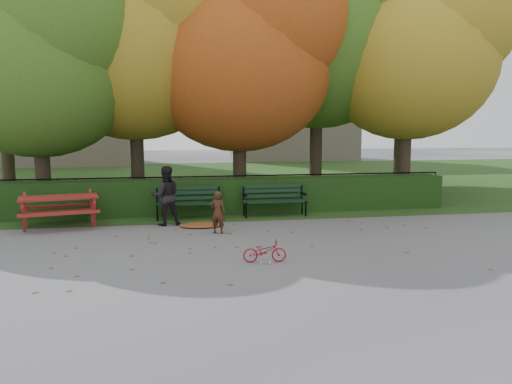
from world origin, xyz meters
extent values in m
plane|color=slate|center=(0.00, 0.00, 0.00)|extent=(90.00, 90.00, 0.00)
plane|color=#1D3A12|center=(0.00, 14.00, 0.01)|extent=(90.00, 90.00, 0.00)
cube|color=#BAA792|center=(-9.00, 26.00, 7.50)|extent=(10.00, 7.00, 15.00)
cube|color=#BAA792|center=(8.00, 28.00, 6.00)|extent=(9.00, 6.00, 12.00)
cube|color=black|center=(0.00, 4.50, 0.50)|extent=(13.00, 0.90, 1.00)
cube|color=black|center=(0.00, 5.30, 0.08)|extent=(14.00, 0.04, 0.04)
cube|color=black|center=(0.00, 5.30, 1.00)|extent=(14.00, 0.04, 0.04)
cylinder|color=black|center=(-6.50, 5.30, 0.50)|extent=(0.03, 0.03, 1.00)
cylinder|color=black|center=(-3.00, 5.30, 0.50)|extent=(0.03, 0.03, 1.00)
cylinder|color=black|center=(0.00, 5.30, 0.50)|extent=(0.03, 0.03, 1.00)
cylinder|color=black|center=(3.00, 5.30, 0.50)|extent=(0.03, 0.03, 1.00)
cylinder|color=black|center=(6.50, 5.30, 0.50)|extent=(0.03, 0.03, 1.00)
cylinder|color=black|center=(-5.50, 5.80, 1.31)|extent=(0.44, 0.44, 2.62)
ellipsoid|color=#2A591C|center=(-5.50, 5.80, 4.12)|extent=(5.60, 5.60, 5.04)
sphere|color=#2A591C|center=(-4.52, 5.10, 5.38)|extent=(4.20, 4.20, 4.20)
cylinder|color=black|center=(-2.80, 7.00, 1.57)|extent=(0.44, 0.44, 3.15)
ellipsoid|color=olive|center=(-2.80, 7.00, 4.95)|extent=(6.40, 6.40, 5.76)
cylinder|color=black|center=(0.50, 6.20, 1.40)|extent=(0.44, 0.44, 2.80)
ellipsoid|color=#7F320B|center=(0.50, 6.20, 4.40)|extent=(6.00, 6.00, 5.40)
sphere|color=#7F320B|center=(1.55, 5.45, 5.75)|extent=(4.50, 4.50, 4.50)
cylinder|color=black|center=(3.50, 7.50, 1.75)|extent=(0.44, 0.44, 3.50)
ellipsoid|color=#2A591C|center=(3.50, 7.50, 5.50)|extent=(6.80, 6.80, 6.12)
cylinder|color=black|center=(6.20, 6.00, 1.49)|extent=(0.44, 0.44, 2.97)
ellipsoid|color=olive|center=(6.20, 6.00, 4.68)|extent=(5.80, 5.80, 5.22)
sphere|color=olive|center=(7.21, 5.28, 5.98)|extent=(4.35, 4.35, 4.35)
cylinder|color=black|center=(-7.50, 9.50, 1.66)|extent=(0.44, 0.44, 3.32)
ellipsoid|color=#7F320B|center=(-7.50, 9.50, 5.23)|extent=(6.60, 6.60, 5.94)
sphere|color=#7F320B|center=(-6.35, 8.68, 6.71)|extent=(4.95, 4.95, 4.95)
cylinder|color=black|center=(8.00, 10.00, 1.57)|extent=(0.44, 0.44, 3.15)
ellipsoid|color=#2A591C|center=(8.00, 10.00, 4.95)|extent=(6.00, 6.00, 5.40)
sphere|color=#2A591C|center=(9.05, 9.25, 6.30)|extent=(4.50, 4.50, 4.50)
cube|color=black|center=(-1.30, 3.42, 0.44)|extent=(1.80, 0.12, 0.04)
cube|color=black|center=(-1.30, 3.60, 0.44)|extent=(1.80, 0.12, 0.04)
cube|color=black|center=(-1.30, 3.78, 0.44)|extent=(1.80, 0.12, 0.04)
cube|color=black|center=(-1.30, 3.87, 0.55)|extent=(1.80, 0.05, 0.10)
cube|color=black|center=(-1.30, 3.87, 0.70)|extent=(1.80, 0.05, 0.10)
cube|color=black|center=(-1.30, 3.87, 0.83)|extent=(1.80, 0.05, 0.10)
cube|color=black|center=(-2.15, 3.60, 0.42)|extent=(0.05, 0.55, 0.06)
cube|color=black|center=(-2.15, 3.87, 0.65)|extent=(0.05, 0.05, 0.41)
cylinder|color=black|center=(-2.15, 3.42, 0.22)|extent=(0.05, 0.05, 0.44)
cylinder|color=black|center=(-2.15, 3.78, 0.22)|extent=(0.05, 0.05, 0.44)
cube|color=black|center=(-2.15, 3.62, 0.62)|extent=(0.05, 0.45, 0.04)
cube|color=black|center=(-0.45, 3.60, 0.42)|extent=(0.05, 0.55, 0.06)
cube|color=black|center=(-0.45, 3.87, 0.65)|extent=(0.05, 0.05, 0.41)
cylinder|color=black|center=(-0.45, 3.42, 0.22)|extent=(0.05, 0.05, 0.44)
cylinder|color=black|center=(-0.45, 3.78, 0.22)|extent=(0.05, 0.05, 0.44)
cube|color=black|center=(-0.45, 3.62, 0.62)|extent=(0.05, 0.45, 0.04)
cube|color=black|center=(1.10, 3.42, 0.44)|extent=(1.80, 0.12, 0.04)
cube|color=black|center=(1.10, 3.60, 0.44)|extent=(1.80, 0.12, 0.04)
cube|color=black|center=(1.10, 3.78, 0.44)|extent=(1.80, 0.12, 0.04)
cube|color=black|center=(1.10, 3.87, 0.55)|extent=(1.80, 0.05, 0.10)
cube|color=black|center=(1.10, 3.87, 0.70)|extent=(1.80, 0.05, 0.10)
cube|color=black|center=(1.10, 3.87, 0.83)|extent=(1.80, 0.05, 0.10)
cube|color=black|center=(0.25, 3.60, 0.42)|extent=(0.05, 0.55, 0.06)
cube|color=black|center=(0.25, 3.87, 0.65)|extent=(0.05, 0.05, 0.41)
cylinder|color=black|center=(0.25, 3.42, 0.22)|extent=(0.05, 0.05, 0.44)
cylinder|color=black|center=(0.25, 3.78, 0.22)|extent=(0.05, 0.05, 0.44)
cube|color=black|center=(0.25, 3.62, 0.62)|extent=(0.05, 0.45, 0.04)
cube|color=black|center=(1.95, 3.60, 0.42)|extent=(0.05, 0.55, 0.06)
cube|color=black|center=(1.95, 3.87, 0.65)|extent=(0.05, 0.05, 0.41)
cylinder|color=black|center=(1.95, 3.42, 0.22)|extent=(0.05, 0.05, 0.44)
cylinder|color=black|center=(1.95, 3.78, 0.22)|extent=(0.05, 0.05, 0.44)
cube|color=black|center=(1.95, 3.62, 0.62)|extent=(0.05, 0.45, 0.04)
cube|color=maroon|center=(-4.55, 3.09, 0.76)|extent=(1.97, 1.13, 0.06)
cube|color=maroon|center=(-4.43, 2.49, 0.45)|extent=(1.86, 0.63, 0.05)
cube|color=maroon|center=(-4.68, 3.69, 0.45)|extent=(1.86, 0.63, 0.05)
cube|color=maroon|center=(-5.24, 2.47, 0.41)|extent=(0.17, 0.53, 0.90)
cube|color=maroon|center=(-5.43, 3.38, 0.41)|extent=(0.17, 0.53, 0.90)
cube|color=maroon|center=(-5.34, 2.92, 0.68)|extent=(0.35, 1.37, 0.06)
cube|color=maroon|center=(-3.68, 2.80, 0.41)|extent=(0.17, 0.53, 0.90)
cube|color=maroon|center=(-3.87, 3.71, 0.41)|extent=(0.17, 0.53, 0.90)
cube|color=maroon|center=(-3.77, 3.26, 0.68)|extent=(0.35, 1.37, 0.06)
cube|color=maroon|center=(-4.55, 3.09, 0.41)|extent=(1.62, 0.40, 0.06)
ellipsoid|color=brown|center=(-1.06, 2.55, 0.04)|extent=(1.24, 1.03, 0.07)
imported|color=#3C2213|center=(-0.72, 1.65, 0.51)|extent=(0.44, 0.37, 1.01)
imported|color=black|center=(-1.92, 2.88, 0.76)|extent=(0.81, 0.67, 1.52)
imported|color=maroon|center=(-0.15, -1.05, 0.21)|extent=(0.83, 0.36, 0.42)
camera|label=1|loc=(-1.97, -9.92, 2.51)|focal=35.00mm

